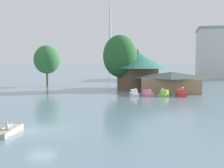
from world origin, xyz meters
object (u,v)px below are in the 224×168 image
at_px(rowboat_with_rower, 9,131).
at_px(distant_broadcast_tower, 110,6).
at_px(shoreline_tree_mid, 120,56).
at_px(green_roof_pavilion, 138,67).
at_px(shoreline_tree_tall_left, 47,60).
at_px(pedal_boat_red, 181,94).
at_px(pedal_boat_pink, 148,94).
at_px(pedal_boat_white, 134,93).
at_px(boathouse, 171,82).
at_px(pedal_boat_lime, 164,94).

bearing_deg(rowboat_with_rower, distant_broadcast_tower, 3.59).
relative_size(rowboat_with_rower, shoreline_tree_mid, 0.31).
distance_m(green_roof_pavilion, shoreline_tree_tall_left, 24.02).
bearing_deg(shoreline_tree_mid, pedal_boat_red, -37.31).
bearing_deg(distant_broadcast_tower, shoreline_tree_tall_left, -79.96).
bearing_deg(pedal_boat_pink, green_roof_pavilion, 177.80).
distance_m(pedal_boat_red, shoreline_tree_mid, 18.71).
distance_m(rowboat_with_rower, distant_broadcast_tower, 343.73).
relative_size(green_roof_pavilion, shoreline_tree_tall_left, 1.33).
bearing_deg(shoreline_tree_tall_left, pedal_boat_pink, -27.19).
distance_m(pedal_boat_white, shoreline_tree_tall_left, 29.75).
distance_m(pedal_boat_red, boathouse, 7.26).
bearing_deg(boathouse, pedal_boat_white, -132.29).
bearing_deg(boathouse, pedal_boat_lime, -99.59).
bearing_deg(pedal_boat_pink, distant_broadcast_tower, 177.16).
bearing_deg(pedal_boat_lime, boathouse, -173.99).
relative_size(rowboat_with_rower, shoreline_tree_tall_left, 0.37).
bearing_deg(pedal_boat_red, rowboat_with_rower, -42.01).
relative_size(pedal_boat_red, green_roof_pavilion, 0.19).
height_order(rowboat_with_rower, pedal_boat_pink, pedal_boat_pink).
bearing_deg(rowboat_with_rower, shoreline_tree_mid, -10.67).
distance_m(pedal_boat_white, shoreline_tree_mid, 14.28).
bearing_deg(shoreline_tree_tall_left, green_roof_pavilion, -1.10).
height_order(green_roof_pavilion, shoreline_tree_tall_left, shoreline_tree_tall_left).
distance_m(pedal_boat_pink, pedal_boat_lime, 3.03).
bearing_deg(shoreline_tree_tall_left, distant_broadcast_tower, 100.04).
bearing_deg(pedal_boat_white, pedal_boat_lime, 73.46).
distance_m(pedal_boat_lime, shoreline_tree_mid, 16.86).
height_order(rowboat_with_rower, shoreline_tree_tall_left, shoreline_tree_tall_left).
bearing_deg(distant_broadcast_tower, pedal_boat_pink, -75.32).
bearing_deg(pedal_boat_red, green_roof_pavilion, -158.92).
bearing_deg(green_roof_pavilion, shoreline_tree_mid, -143.35).
distance_m(rowboat_with_rower, pedal_boat_lime, 33.18).
height_order(pedal_boat_lime, distant_broadcast_tower, distant_broadcast_tower).
height_order(shoreline_tree_tall_left, distant_broadcast_tower, distant_broadcast_tower).
bearing_deg(green_roof_pavilion, pedal_boat_lime, -63.53).
relative_size(pedal_boat_white, distant_broadcast_tower, 0.02).
bearing_deg(shoreline_tree_mid, green_roof_pavilion, 36.65).
bearing_deg(pedal_boat_lime, pedal_boat_red, 112.35).
relative_size(shoreline_tree_tall_left, distant_broadcast_tower, 0.06).
distance_m(rowboat_with_rower, shoreline_tree_mid, 42.30).
xyz_separation_m(pedal_boat_pink, boathouse, (4.24, 7.26, 1.85)).
xyz_separation_m(rowboat_with_rower, pedal_boat_white, (6.83, 30.42, 0.22)).
height_order(pedal_boat_pink, shoreline_tree_tall_left, shoreline_tree_tall_left).
distance_m(pedal_boat_lime, shoreline_tree_tall_left, 34.48).
relative_size(green_roof_pavilion, shoreline_tree_mid, 1.13).
distance_m(pedal_boat_pink, pedal_boat_red, 6.13).
bearing_deg(pedal_boat_pink, pedal_boat_white, -102.39).
distance_m(pedal_boat_lime, green_roof_pavilion, 16.00).
relative_size(green_roof_pavilion, distant_broadcast_tower, 0.08).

